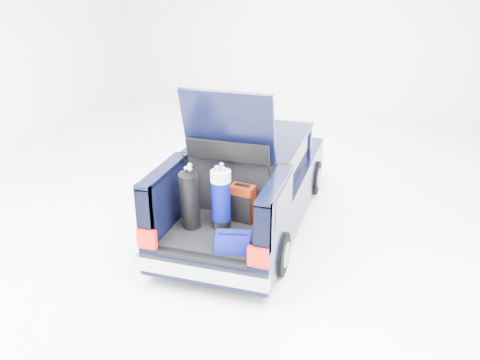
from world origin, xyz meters
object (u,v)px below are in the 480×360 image
(car, at_px, (251,182))
(black_golf_bag, at_px, (190,200))
(blue_duffel, at_px, (233,242))
(red_suitcase, at_px, (242,204))
(blue_golf_bag, at_px, (221,198))

(car, bearing_deg, black_golf_bag, -103.73)
(car, bearing_deg, blue_duffel, -80.43)
(red_suitcase, distance_m, blue_golf_bag, 0.37)
(black_golf_bag, bearing_deg, red_suitcase, 25.65)
(blue_golf_bag, bearing_deg, car, 71.64)
(red_suitcase, xyz_separation_m, black_golf_bag, (-0.61, -0.43, 0.16))
(car, height_order, blue_golf_bag, car)
(black_golf_bag, xyz_separation_m, blue_golf_bag, (0.38, 0.19, -0.00))
(car, relative_size, red_suitcase, 8.32)
(red_suitcase, relative_size, blue_golf_bag, 0.60)
(car, xyz_separation_m, blue_duffel, (0.34, -1.99, 0.03))
(blue_golf_bag, xyz_separation_m, blue_duffel, (0.35, -0.56, -0.32))
(red_suitcase, height_order, black_golf_bag, black_golf_bag)
(blue_duffel, bearing_deg, red_suitcase, 86.39)
(red_suitcase, distance_m, black_golf_bag, 0.76)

